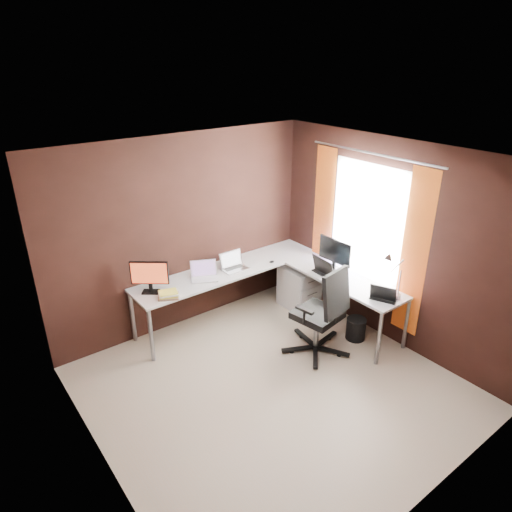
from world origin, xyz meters
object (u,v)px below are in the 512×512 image
(drawer_pedestal, at_px, (299,287))
(monitor_right, at_px, (335,252))
(monitor_left, at_px, (150,275))
(laptop_black_big, at_px, (326,271))
(wastebasket, at_px, (356,329))
(laptop_black_small, at_px, (384,296))
(office_chair, at_px, (320,328))
(laptop_silver, at_px, (233,265))
(book_stack, at_px, (168,295))
(desk_lamp, at_px, (393,271))
(laptop_white, at_px, (204,275))

(drawer_pedestal, distance_m, monitor_right, 0.85)
(monitor_left, relative_size, monitor_right, 0.77)
(laptop_black_big, bearing_deg, wastebasket, -168.68)
(monitor_left, relative_size, laptop_black_small, 1.10)
(office_chair, bearing_deg, wastebasket, -18.95)
(monitor_right, relative_size, laptop_black_big, 1.32)
(wastebasket, bearing_deg, monitor_right, 77.04)
(drawer_pedestal, relative_size, office_chair, 0.52)
(laptop_silver, bearing_deg, office_chair, -73.45)
(monitor_right, relative_size, laptop_black_small, 1.43)
(office_chair, xyz_separation_m, wastebasket, (0.57, -0.09, -0.19))
(laptop_black_small, bearing_deg, office_chair, 28.58)
(drawer_pedestal, relative_size, monitor_left, 1.52)
(drawer_pedestal, xyz_separation_m, book_stack, (-1.95, 0.15, 0.47))
(monitor_right, bearing_deg, wastebasket, 164.27)
(monitor_right, relative_size, wastebasket, 1.81)
(drawer_pedestal, relative_size, wastebasket, 2.11)
(desk_lamp, distance_m, office_chair, 1.09)
(drawer_pedestal, relative_size, monitor_right, 1.16)
(drawer_pedestal, distance_m, wastebasket, 1.07)
(monitor_left, relative_size, wastebasket, 1.39)
(drawer_pedestal, xyz_separation_m, laptop_white, (-1.36, 0.32, 0.48))
(monitor_left, relative_size, laptop_silver, 1.17)
(drawer_pedestal, relative_size, desk_lamp, 1.08)
(laptop_black_big, bearing_deg, monitor_left, 69.25)
(laptop_black_big, bearing_deg, laptop_black_small, -171.67)
(laptop_silver, bearing_deg, laptop_black_small, -60.70)
(laptop_white, height_order, laptop_black_small, laptop_white)
(monitor_right, bearing_deg, office_chair, 121.40)
(monitor_left, height_order, wastebasket, monitor_left)
(monitor_right, distance_m, laptop_black_big, 0.27)
(monitor_right, distance_m, desk_lamp, 0.95)
(laptop_white, bearing_deg, laptop_silver, 27.19)
(monitor_right, distance_m, wastebasket, 1.01)
(laptop_black_small, relative_size, wastebasket, 1.27)
(drawer_pedestal, xyz_separation_m, wastebasket, (0.01, -1.06, -0.16))
(laptop_silver, height_order, laptop_black_small, laptop_silver)
(book_stack, distance_m, wastebasket, 2.39)
(desk_lamp, xyz_separation_m, wastebasket, (-0.08, 0.37, -0.94))
(monitor_left, height_order, laptop_black_big, monitor_left)
(laptop_white, bearing_deg, laptop_black_small, -25.45)
(book_stack, height_order, wastebasket, book_stack)
(book_stack, bearing_deg, monitor_right, -17.16)
(desk_lamp, bearing_deg, laptop_black_small, -172.79)
(drawer_pedestal, bearing_deg, book_stack, 175.60)
(laptop_silver, relative_size, laptop_black_big, 0.86)
(laptop_silver, relative_size, desk_lamp, 0.60)
(laptop_white, relative_size, laptop_silver, 1.18)
(laptop_silver, xyz_separation_m, desk_lamp, (0.99, -1.76, 0.30))
(monitor_left, height_order, laptop_silver, monitor_left)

